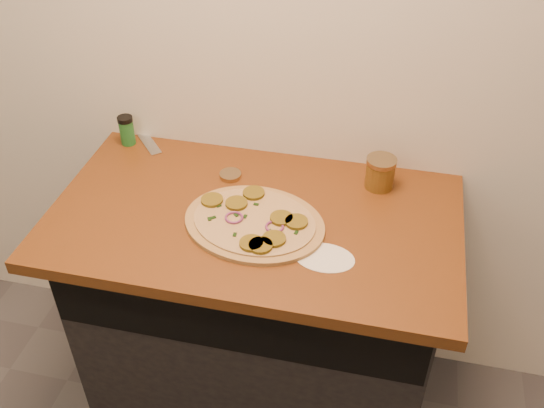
% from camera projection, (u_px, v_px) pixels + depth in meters
% --- Properties ---
extents(cabinet, '(1.10, 0.60, 0.86)m').
position_uv_depth(cabinet, '(259.00, 313.00, 2.09)').
color(cabinet, black).
rests_on(cabinet, ground).
extents(countertop, '(1.20, 0.70, 0.04)m').
position_uv_depth(countertop, '(254.00, 218.00, 1.79)').
color(countertop, brown).
rests_on(countertop, cabinet).
extents(pizza, '(0.47, 0.47, 0.03)m').
position_uv_depth(pizza, '(255.00, 222.00, 1.73)').
color(pizza, tan).
rests_on(pizza, countertop).
extents(chefs_knife, '(0.21, 0.23, 0.02)m').
position_uv_depth(chefs_knife, '(140.00, 131.00, 2.13)').
color(chefs_knife, '#B7BAC1').
rests_on(chefs_knife, countertop).
extents(mason_jar_lid, '(0.08, 0.08, 0.01)m').
position_uv_depth(mason_jar_lid, '(230.00, 175.00, 1.91)').
color(mason_jar_lid, '#9E855B').
rests_on(mason_jar_lid, countertop).
extents(salsa_jar, '(0.09, 0.09, 0.10)m').
position_uv_depth(salsa_jar, '(380.00, 173.00, 1.85)').
color(salsa_jar, '#9F180F').
rests_on(salsa_jar, countertop).
extents(spice_shaker, '(0.05, 0.05, 0.10)m').
position_uv_depth(spice_shaker, '(127.00, 130.00, 2.04)').
color(spice_shaker, '#216829').
rests_on(spice_shaker, countertop).
extents(flour_spill, '(0.17, 0.17, 0.00)m').
position_uv_depth(flour_spill, '(324.00, 258.00, 1.63)').
color(flour_spill, white).
rests_on(flour_spill, countertop).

